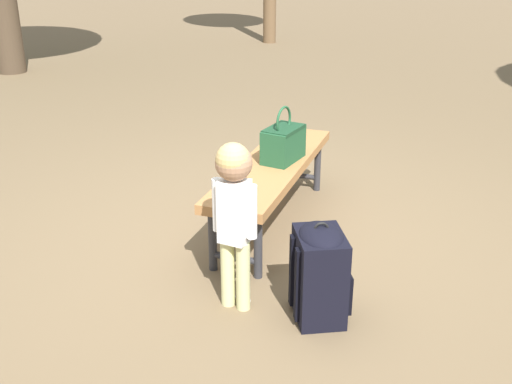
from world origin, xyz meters
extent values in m
plane|color=brown|center=(0.00, 0.00, 0.00)|extent=(40.00, 40.00, 0.00)
cube|color=#9E6B3D|center=(-0.32, 0.01, 0.42)|extent=(1.61, 0.43, 0.06)
cylinder|color=#2D2D33|center=(0.38, 0.16, 0.20)|extent=(0.05, 0.05, 0.39)
cylinder|color=#2D2D33|center=(0.39, -0.12, 0.20)|extent=(0.05, 0.05, 0.39)
cylinder|color=#2D2D33|center=(-1.02, 0.13, 0.20)|extent=(0.05, 0.05, 0.39)
cylinder|color=#2D2D33|center=(-1.01, -0.15, 0.20)|extent=(0.05, 0.05, 0.39)
cylinder|color=#2D2D33|center=(0.38, 0.02, 0.10)|extent=(0.05, 0.28, 0.04)
cylinder|color=#2D2D33|center=(-1.02, -0.01, 0.10)|extent=(0.05, 0.28, 0.04)
cube|color=#1E4C2D|center=(-0.38, 0.06, 0.56)|extent=(0.34, 0.23, 0.22)
cube|color=#163922|center=(-0.38, 0.06, 0.67)|extent=(0.31, 0.23, 0.02)
torus|color=#1E4C2D|center=(-0.38, 0.06, 0.72)|extent=(0.20, 0.05, 0.20)
cylinder|color=#CCCC8C|center=(0.70, 0.10, 0.19)|extent=(0.07, 0.07, 0.39)
cylinder|color=#CCCC8C|center=(0.71, 0.20, 0.19)|extent=(0.07, 0.07, 0.39)
ellipsoid|color=white|center=(0.68, 0.11, 0.02)|extent=(0.09, 0.06, 0.04)
ellipsoid|color=white|center=(0.69, 0.20, 0.02)|extent=(0.09, 0.06, 0.04)
cube|color=white|center=(0.71, 0.15, 0.56)|extent=(0.14, 0.15, 0.33)
cylinder|color=white|center=(0.70, 0.05, 0.57)|extent=(0.06, 0.06, 0.28)
cylinder|color=white|center=(0.72, 0.25, 0.57)|extent=(0.06, 0.06, 0.28)
sphere|color=#A57A5B|center=(0.71, 0.15, 0.81)|extent=(0.19, 0.19, 0.19)
sphere|color=tan|center=(0.72, 0.15, 0.83)|extent=(0.17, 0.17, 0.17)
cube|color=black|center=(0.64, 0.58, 0.23)|extent=(0.39, 0.36, 0.47)
ellipsoid|color=black|center=(0.64, 0.58, 0.46)|extent=(0.37, 0.34, 0.11)
cube|color=black|center=(0.58, 0.70, 0.16)|extent=(0.21, 0.13, 0.21)
cube|color=black|center=(0.64, 0.44, 0.23)|extent=(0.06, 0.04, 0.40)
cube|color=black|center=(0.76, 0.50, 0.23)|extent=(0.06, 0.04, 0.40)
torus|color=black|center=(0.64, 0.58, 0.50)|extent=(0.05, 0.07, 0.08)
camera|label=1|loc=(3.36, 1.24, 1.86)|focal=44.06mm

